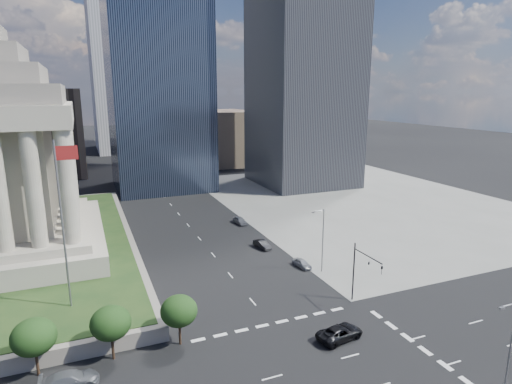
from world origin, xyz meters
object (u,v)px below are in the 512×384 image
street_lamp_north (322,237)px  traffic_signal_ne (362,268)px  flagpole (63,216)px  suv_grey (70,380)px  pickup_truck (340,333)px  parked_sedan_mid (262,244)px  parked_sedan_near (302,263)px  parked_sedan_far (240,220)px  street_lamp_south (509,347)px

street_lamp_north → traffic_signal_ne: bearing=-94.2°
flagpole → suv_grey: bearing=-91.3°
traffic_signal_ne → pickup_truck: (-6.72, -5.52, -4.48)m
parked_sedan_mid → suv_grey: bearing=-148.7°
traffic_signal_ne → parked_sedan_near: bearing=94.1°
parked_sedan_mid → parked_sedan_far: bearing=75.5°
traffic_signal_ne → parked_sedan_near: size_ratio=2.13×
parked_sedan_mid → parked_sedan_far: size_ratio=0.94×
parked_sedan_mid → traffic_signal_ne: bearing=-91.3°
street_lamp_south → street_lamp_north: 31.00m
parked_sedan_far → suv_grey: bearing=-133.4°
flagpole → pickup_truck: 34.13m
street_lamp_north → suv_grey: (-35.44, -14.00, -4.90)m
pickup_truck → parked_sedan_far: size_ratio=1.27×
traffic_signal_ne → suv_grey: 35.01m
flagpole → traffic_signal_ne: (34.33, -10.30, -7.86)m
street_lamp_south → parked_sedan_mid: street_lamp_south is taller
parked_sedan_far → parked_sedan_mid: bearing=-100.5°
traffic_signal_ne → pickup_truck: traffic_signal_ne is taller
traffic_signal_ne → parked_sedan_mid: (-3.50, 24.15, -4.57)m
street_lamp_south → suv_grey: size_ratio=1.91×
street_lamp_north → flagpole: bearing=-178.4°
parked_sedan_near → parked_sedan_mid: 10.47m
traffic_signal_ne → street_lamp_north: street_lamp_north is taller
suv_grey → parked_sedan_far: bearing=-37.1°
traffic_signal_ne → pickup_truck: bearing=-140.6°
suv_grey → parked_sedan_mid: suv_grey is taller
traffic_signal_ne → parked_sedan_far: size_ratio=1.83×
street_lamp_north → pickup_truck: 19.08m
parked_sedan_near → parked_sedan_far: bearing=85.0°
street_lamp_north → suv_grey: size_ratio=1.91×
traffic_signal_ne → street_lamp_south: (0.83, -19.70, 0.41)m
flagpole → suv_grey: size_ratio=3.81×
suv_grey → parked_sedan_mid: (31.11, 26.84, -0.08)m
street_lamp_south → suv_grey: bearing=154.4°
traffic_signal_ne → parked_sedan_far: bearing=93.3°
street_lamp_south → parked_sedan_near: bearing=93.1°
pickup_truck → suv_grey: pickup_truck is taller
pickup_truck → parked_sedan_mid: (3.22, 29.67, -0.10)m
pickup_truck → parked_sedan_far: (4.51, 44.50, -0.03)m
flagpole → pickup_truck: size_ratio=3.59×
pickup_truck → parked_sedan_near: size_ratio=1.48×
traffic_signal_ne → parked_sedan_mid: size_ratio=1.94×
suv_grey → traffic_signal_ne: bearing=-84.8°
parked_sedan_near → parked_sedan_far: 25.03m
suv_grey → parked_sedan_mid: 41.09m
flagpole → traffic_signal_ne: 36.69m
flagpole → traffic_signal_ne: bearing=-16.7°
parked_sedan_mid → pickup_truck: bearing=-105.7°
parked_sedan_near → parked_sedan_mid: bearing=96.0°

